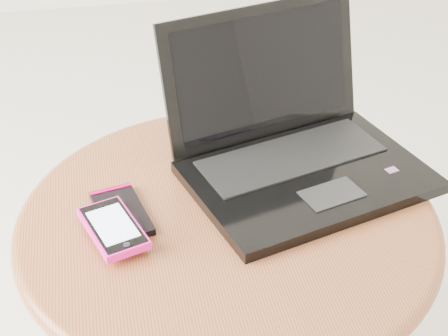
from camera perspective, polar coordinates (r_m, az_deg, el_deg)
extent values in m
cylinder|color=#522613|center=(1.14, 0.28, -13.10)|extent=(0.09, 0.09, 0.42)
cylinder|color=brown|center=(0.99, 0.32, -4.33)|extent=(0.57, 0.57, 0.03)
torus|color=brown|center=(0.99, 0.32, -4.33)|extent=(0.60, 0.60, 0.03)
cube|color=black|center=(1.04, 6.87, -0.74)|extent=(0.39, 0.32, 0.02)
cube|color=black|center=(1.07, 5.54, 0.99)|extent=(0.30, 0.18, 0.00)
cube|color=black|center=(0.99, 8.81, -2.10)|extent=(0.10, 0.07, 0.00)
cube|color=red|center=(1.06, 13.55, -0.16)|extent=(0.02, 0.02, 0.00)
cube|color=black|center=(1.09, 3.15, 7.84)|extent=(0.33, 0.15, 0.20)
cube|color=black|center=(1.08, 3.27, 7.80)|extent=(0.29, 0.12, 0.17)
cube|color=black|center=(0.98, -8.37, -3.66)|extent=(0.08, 0.13, 0.01)
cube|color=#BA004B|center=(1.02, -9.26, -1.72)|extent=(0.06, 0.02, 0.00)
cube|color=#FF189E|center=(0.94, -9.05, -4.89)|extent=(0.09, 0.13, 0.01)
cube|color=black|center=(0.93, -9.08, -4.59)|extent=(0.09, 0.12, 0.00)
cube|color=silver|center=(0.93, -9.09, -4.54)|extent=(0.07, 0.09, 0.00)
cylinder|color=black|center=(0.90, -7.98, -6.21)|extent=(0.01, 0.01, 0.00)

